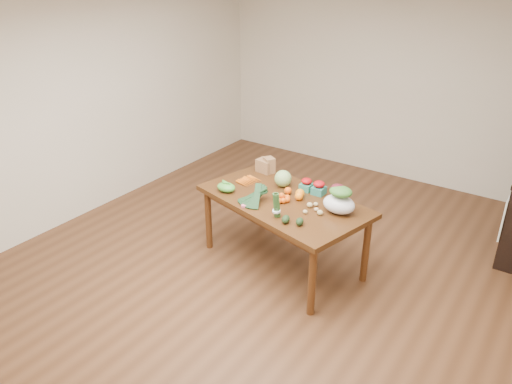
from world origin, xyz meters
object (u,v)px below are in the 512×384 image
Objects in this scene: mandarin_cluster at (282,197)px; salad_bag at (339,201)px; asparagus_bundle at (277,205)px; dining_table at (283,232)px; kale_bunch at (252,196)px; paper_bag at (265,165)px; cabbage at (283,179)px.

salad_bag is at bearing 10.39° from mandarin_cluster.
asparagus_bundle is 0.59m from salad_bag.
dining_table is 4.18× the size of kale_bunch.
cabbage is at bearing -30.59° from paper_bag.
asparagus_bundle is at bearing -66.09° from mandarin_cluster.
cabbage is at bearing 99.56° from kale_bunch.
cabbage is 0.68m from asparagus_bundle.
asparagus_bundle reaches higher than mandarin_cluster.
asparagus_bundle reaches higher than kale_bunch.
kale_bunch is at bearing -112.67° from dining_table.
asparagus_bundle is (0.14, -0.31, 0.08)m from mandarin_cluster.
mandarin_cluster is 0.45× the size of kale_bunch.
dining_table is at bearing 67.33° from kale_bunch.
cabbage is 0.44× the size of kale_bunch.
asparagus_bundle is (0.31, -0.60, 0.04)m from cabbage.
salad_bag is (1.10, -0.41, 0.03)m from paper_bag.
dining_table is 0.63m from asparagus_bundle.
paper_bag is 0.61× the size of kale_bunch.
dining_table is 0.55m from cabbage.
salad_bag is at bearing -20.50° from paper_bag.
cabbage is (-0.16, 0.24, 0.46)m from dining_table.
paper_bag is 1.06m from asparagus_bundle.
mandarin_cluster reaches higher than dining_table.
dining_table is 9.29× the size of mandarin_cluster.
salad_bag reaches higher than paper_bag.
kale_bunch is at bearing -157.54° from salad_bag.
kale_bunch is at bearing -94.19° from cabbage.
salad_bag is (0.56, 0.10, 0.07)m from mandarin_cluster.
mandarin_cluster is 0.30m from kale_bunch.
dining_table is at bearing 125.20° from asparagus_bundle.
asparagus_bundle is at bearing -54.80° from dining_table.
paper_bag reaches higher than kale_bunch.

